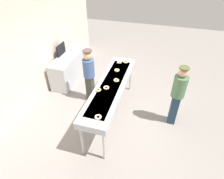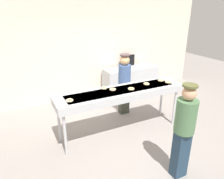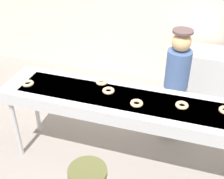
{
  "view_description": "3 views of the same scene",
  "coord_description": "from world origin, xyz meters",
  "px_view_note": "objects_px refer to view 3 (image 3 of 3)",
  "views": [
    {
      "loc": [
        -3.58,
        -1.08,
        3.69
      ],
      "look_at": [
        -0.16,
        -0.08,
        1.01
      ],
      "focal_mm": 30.47,
      "sensor_mm": 36.0,
      "label": 1
    },
    {
      "loc": [
        -1.98,
        -3.56,
        2.65
      ],
      "look_at": [
        -0.26,
        -0.07,
        1.11
      ],
      "focal_mm": 33.32,
      "sensor_mm": 36.0,
      "label": 2
    },
    {
      "loc": [
        0.71,
        -2.59,
        2.88
      ],
      "look_at": [
        -0.15,
        0.11,
        1.04
      ],
      "focal_mm": 46.97,
      "sensor_mm": 36.0,
      "label": 3
    }
  ],
  "objects_px": {
    "fryer_conveyor": "(122,104)",
    "plain_donut_0": "(28,83)",
    "plain_donut_3": "(108,91)",
    "worker_baker": "(176,80)",
    "plain_donut_1": "(137,103)",
    "plain_donut_2": "(182,105)",
    "plain_donut_4": "(102,82)"
  },
  "relations": [
    {
      "from": "fryer_conveyor",
      "to": "plain_donut_0",
      "type": "height_order",
      "value": "plain_donut_0"
    },
    {
      "from": "plain_donut_0",
      "to": "plain_donut_3",
      "type": "bearing_deg",
      "value": 8.34
    },
    {
      "from": "plain_donut_0",
      "to": "worker_baker",
      "type": "relative_size",
      "value": 0.09
    },
    {
      "from": "plain_donut_3",
      "to": "fryer_conveyor",
      "type": "bearing_deg",
      "value": -18.36
    },
    {
      "from": "plain_donut_1",
      "to": "plain_donut_2",
      "type": "distance_m",
      "value": 0.48
    },
    {
      "from": "worker_baker",
      "to": "fryer_conveyor",
      "type": "bearing_deg",
      "value": 47.89
    },
    {
      "from": "plain_donut_1",
      "to": "plain_donut_3",
      "type": "distance_m",
      "value": 0.39
    },
    {
      "from": "plain_donut_3",
      "to": "worker_baker",
      "type": "relative_size",
      "value": 0.09
    },
    {
      "from": "plain_donut_1",
      "to": "worker_baker",
      "type": "relative_size",
      "value": 0.09
    },
    {
      "from": "fryer_conveyor",
      "to": "worker_baker",
      "type": "bearing_deg",
      "value": 56.48
    },
    {
      "from": "fryer_conveyor",
      "to": "plain_donut_0",
      "type": "relative_size",
      "value": 20.34
    },
    {
      "from": "fryer_conveyor",
      "to": "plain_donut_1",
      "type": "height_order",
      "value": "plain_donut_1"
    },
    {
      "from": "plain_donut_1",
      "to": "plain_donut_4",
      "type": "xyz_separation_m",
      "value": [
        -0.5,
        0.3,
        0.0
      ]
    },
    {
      "from": "plain_donut_4",
      "to": "plain_donut_1",
      "type": "bearing_deg",
      "value": -30.78
    },
    {
      "from": "fryer_conveyor",
      "to": "plain_donut_1",
      "type": "distance_m",
      "value": 0.23
    },
    {
      "from": "plain_donut_3",
      "to": "plain_donut_1",
      "type": "bearing_deg",
      "value": -21.42
    },
    {
      "from": "worker_baker",
      "to": "plain_donut_3",
      "type": "bearing_deg",
      "value": 37.59
    },
    {
      "from": "plain_donut_0",
      "to": "plain_donut_1",
      "type": "distance_m",
      "value": 1.33
    },
    {
      "from": "plain_donut_2",
      "to": "plain_donut_4",
      "type": "bearing_deg",
      "value": 169.02
    },
    {
      "from": "plain_donut_0",
      "to": "plain_donut_3",
      "type": "distance_m",
      "value": 0.97
    },
    {
      "from": "fryer_conveyor",
      "to": "plain_donut_2",
      "type": "height_order",
      "value": "plain_donut_2"
    },
    {
      "from": "plain_donut_0",
      "to": "worker_baker",
      "type": "bearing_deg",
      "value": 27.58
    },
    {
      "from": "plain_donut_3",
      "to": "plain_donut_4",
      "type": "bearing_deg",
      "value": 131.19
    },
    {
      "from": "plain_donut_2",
      "to": "plain_donut_0",
      "type": "bearing_deg",
      "value": -176.54
    },
    {
      "from": "fryer_conveyor",
      "to": "plain_donut_2",
      "type": "relative_size",
      "value": 20.34
    },
    {
      "from": "plain_donut_3",
      "to": "worker_baker",
      "type": "height_order",
      "value": "worker_baker"
    },
    {
      "from": "plain_donut_0",
      "to": "plain_donut_4",
      "type": "xyz_separation_m",
      "value": [
        0.83,
        0.3,
        0.0
      ]
    },
    {
      "from": "plain_donut_3",
      "to": "plain_donut_4",
      "type": "xyz_separation_m",
      "value": [
        -0.14,
        0.16,
        0.0
      ]
    },
    {
      "from": "plain_donut_0",
      "to": "plain_donut_4",
      "type": "height_order",
      "value": "same"
    },
    {
      "from": "plain_donut_3",
      "to": "worker_baker",
      "type": "distance_m",
      "value": 1.02
    },
    {
      "from": "plain_donut_0",
      "to": "plain_donut_2",
      "type": "bearing_deg",
      "value": 3.46
    },
    {
      "from": "fryer_conveyor",
      "to": "plain_donut_3",
      "type": "bearing_deg",
      "value": 161.64
    }
  ]
}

